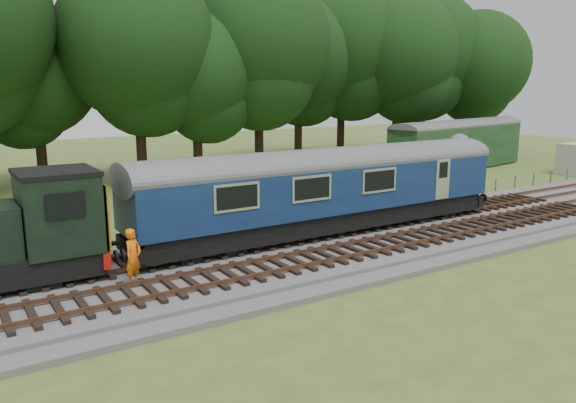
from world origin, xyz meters
TOP-DOWN VIEW (x-y plane):
  - ground at (0.00, 0.00)m, footprint 120.00×120.00m
  - ballast at (0.00, 0.00)m, footprint 70.00×7.00m
  - track_north at (0.00, 1.40)m, footprint 67.20×2.40m
  - track_south at (0.00, -1.60)m, footprint 67.20×2.40m
  - fence at (0.00, 4.50)m, footprint 64.00×0.12m
  - tree_line at (0.00, 22.00)m, footprint 70.00×8.00m
  - dmu_railcar at (2.15, 1.40)m, footprint 18.05×2.86m
  - worker at (-7.23, -0.62)m, footprint 0.83×0.78m
  - parked_coach at (24.53, 13.22)m, footprint 16.10×5.39m
  - shed at (24.41, 16.58)m, footprint 3.54×3.54m

SIDE VIEW (x-z plane):
  - ground at x=0.00m, z-range 0.00..0.00m
  - fence at x=0.00m, z-range -0.50..0.50m
  - tree_line at x=0.00m, z-range -9.00..9.00m
  - ballast at x=0.00m, z-range 0.00..0.35m
  - track_north at x=0.00m, z-range 0.31..0.52m
  - track_south at x=0.00m, z-range 0.31..0.52m
  - worker at x=-7.23m, z-range 0.35..2.26m
  - shed at x=24.41m, z-range 0.02..2.61m
  - parked_coach at x=24.53m, z-range 0.25..4.30m
  - dmu_railcar at x=2.15m, z-range 0.67..4.54m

